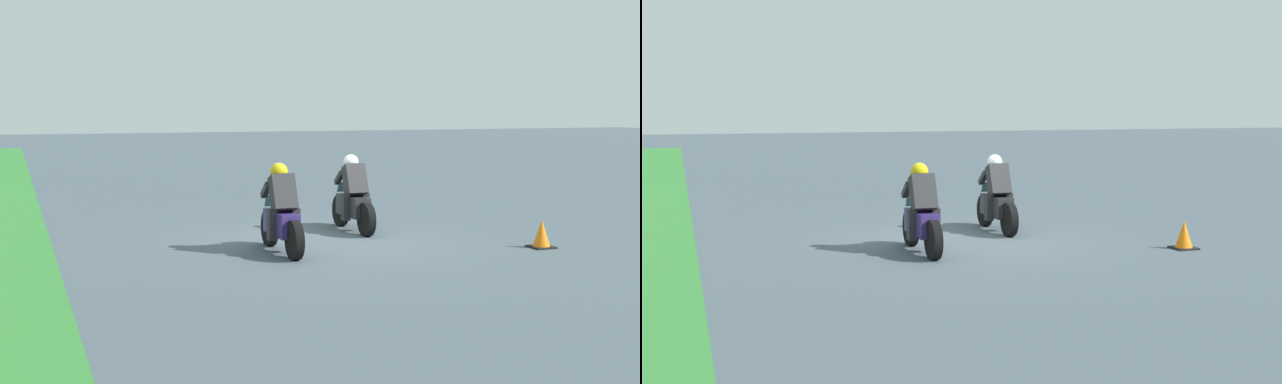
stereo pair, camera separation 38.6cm
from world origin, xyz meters
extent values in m
plane|color=#46525B|center=(0.00, 0.00, 0.00)|extent=(120.00, 120.00, 0.00)
cylinder|color=black|center=(1.54, -0.97, 0.32)|extent=(0.64, 0.16, 0.64)
cylinder|color=black|center=(0.14, -0.92, 0.32)|extent=(0.64, 0.16, 0.64)
cube|color=#272729|center=(0.84, -0.94, 0.50)|extent=(1.11, 0.36, 0.40)
ellipsoid|color=#272729|center=(0.94, -0.95, 0.80)|extent=(0.49, 0.32, 0.24)
cube|color=red|center=(0.33, -0.92, 0.52)|extent=(0.07, 0.16, 0.08)
cylinder|color=#A5A5AD|center=(0.48, -1.09, 0.37)|extent=(0.42, 0.12, 0.10)
cube|color=#252527|center=(0.74, -0.94, 1.02)|extent=(0.50, 0.42, 0.66)
sphere|color=silver|center=(0.96, -0.95, 1.36)|extent=(0.31, 0.31, 0.30)
cube|color=#41726F|center=(1.34, -0.96, 0.84)|extent=(0.16, 0.27, 0.23)
cube|color=#252527|center=(0.73, -0.74, 0.50)|extent=(0.19, 0.15, 0.52)
cube|color=#252527|center=(0.71, -1.14, 0.50)|extent=(0.19, 0.15, 0.52)
cube|color=#252527|center=(1.13, -0.77, 1.04)|extent=(0.39, 0.11, 0.31)
cube|color=#252527|center=(1.11, -1.13, 1.04)|extent=(0.39, 0.11, 0.31)
cylinder|color=black|center=(-0.18, 1.10, 0.32)|extent=(0.64, 0.15, 0.64)
cylinder|color=black|center=(-1.58, 1.13, 0.32)|extent=(0.64, 0.15, 0.64)
cube|color=navy|center=(-0.88, 1.12, 0.50)|extent=(1.11, 0.34, 0.40)
ellipsoid|color=navy|center=(-0.78, 1.11, 0.80)|extent=(0.49, 0.31, 0.24)
cube|color=red|center=(-1.39, 1.12, 0.52)|extent=(0.06, 0.16, 0.08)
cylinder|color=#A5A5AD|center=(-1.23, 0.96, 0.37)|extent=(0.42, 0.11, 0.10)
cube|color=#252527|center=(-0.98, 1.12, 1.02)|extent=(0.49, 0.41, 0.66)
sphere|color=gold|center=(-0.76, 1.11, 1.36)|extent=(0.31, 0.31, 0.30)
cube|color=#4E8973|center=(-0.38, 1.11, 0.84)|extent=(0.16, 0.26, 0.23)
cube|color=#252527|center=(-0.99, 1.32, 0.50)|extent=(0.18, 0.14, 0.52)
cube|color=#252527|center=(-1.00, 0.92, 0.50)|extent=(0.18, 0.14, 0.52)
cube|color=#252527|center=(-0.59, 1.29, 1.04)|extent=(0.39, 0.11, 0.31)
cube|color=#252527|center=(-0.60, 0.93, 1.04)|extent=(0.39, 0.11, 0.31)
cube|color=black|center=(-2.08, -3.25, 0.01)|extent=(0.40, 0.40, 0.03)
cone|color=orange|center=(-2.08, -3.25, 0.24)|extent=(0.32, 0.32, 0.49)
camera|label=1|loc=(-13.54, 5.32, 2.46)|focal=45.03mm
camera|label=2|loc=(-13.68, 4.96, 2.46)|focal=45.03mm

